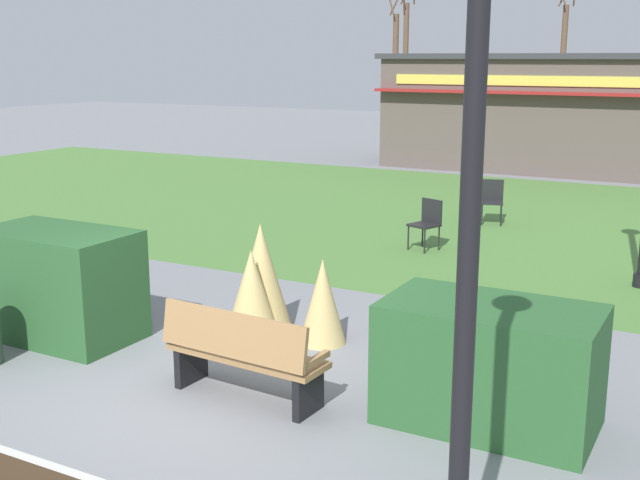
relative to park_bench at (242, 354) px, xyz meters
The scene contains 16 objects.
ground_plane 0.69m from the park_bench, behind, with size 80.00×80.00×0.00m, color slate.
lawn_patch 9.96m from the park_bench, 92.88° to the left, with size 36.00×12.00×0.01m, color #4C7A38.
park_bench is the anchor object (origin of this frame).
hedge_left 3.03m from the park_bench, behind, with size 1.91×1.10×1.32m, color #28562B.
hedge_right 2.38m from the park_bench, 16.24° to the left, with size 1.94×1.10×1.15m, color #28562B.
ornamental_grass_behind_left 2.08m from the park_bench, 117.52° to the left, with size 0.78×0.78×1.36m, color tan.
ornamental_grass_behind_right 1.78m from the park_bench, 120.34° to the left, with size 0.69×0.69×1.10m, color tan.
ornamental_grass_behind_center 1.82m from the park_bench, 92.53° to the left, with size 0.56×0.56×1.03m, color tan.
lamppost_near 4.12m from the park_bench, 34.93° to the right, with size 0.36×0.36×4.15m.
food_kiosk 18.39m from the park_bench, 92.13° to the left, with size 10.97×4.13×3.43m.
cafe_chair_west 6.89m from the park_bench, 95.88° to the left, with size 0.56×0.56×0.89m.
cafe_chair_east 9.63m from the park_bench, 92.20° to the left, with size 0.55×0.55×0.89m.
parked_car_west_slot 27.03m from the park_bench, 98.91° to the left, with size 4.22×2.10×1.20m.
tree_left_bg 34.51m from the park_bench, 97.26° to the left, with size 0.91×0.96×6.81m.
tree_right_bg 34.98m from the park_bench, 110.07° to the left, with size 0.91×0.96×7.05m.
tree_center_bg 31.91m from the park_bench, 110.69° to the left, with size 0.91×0.96×6.36m.
Camera 1 is at (4.69, -6.08, 3.33)m, focal length 44.69 mm.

